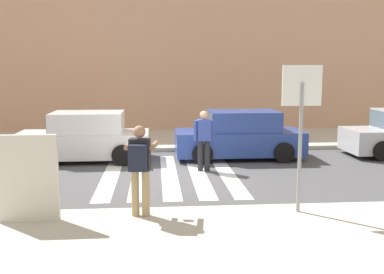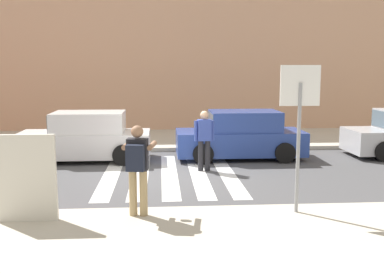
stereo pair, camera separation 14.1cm
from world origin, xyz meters
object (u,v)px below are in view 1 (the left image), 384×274
at_px(photographer_with_backpack, 140,163).
at_px(parked_car_white, 85,138).
at_px(pedestrian_crossing, 204,137).
at_px(parked_car_blue, 240,136).
at_px(stop_sign, 301,106).
at_px(advertising_board, 28,179).

distance_m(photographer_with_backpack, parked_car_white, 6.34).
height_order(pedestrian_crossing, parked_car_white, pedestrian_crossing).
distance_m(parked_car_white, parked_car_blue, 4.97).
xyz_separation_m(photographer_with_backpack, parked_car_white, (-1.93, 6.02, -0.44)).
bearing_deg(stop_sign, advertising_board, -178.23).
height_order(parked_car_white, advertising_board, advertising_board).
relative_size(photographer_with_backpack, pedestrian_crossing, 1.00).
bearing_deg(parked_car_white, parked_car_blue, 0.00).
xyz_separation_m(stop_sign, advertising_board, (-5.07, -0.16, -1.26)).
height_order(stop_sign, parked_car_white, stop_sign).
xyz_separation_m(stop_sign, photographer_with_backpack, (-3.05, -0.03, -1.04)).
distance_m(stop_sign, parked_car_blue, 6.17).
xyz_separation_m(parked_car_white, parked_car_blue, (4.97, 0.00, 0.00)).
bearing_deg(parked_car_white, stop_sign, -50.24).
distance_m(pedestrian_crossing, advertising_board, 5.73).
bearing_deg(pedestrian_crossing, photographer_with_backpack, -111.38).
relative_size(photographer_with_backpack, parked_car_white, 0.42).
bearing_deg(parked_car_blue, pedestrian_crossing, -128.04).
distance_m(stop_sign, advertising_board, 5.23).
bearing_deg(photographer_with_backpack, advertising_board, -176.54).
relative_size(parked_car_white, advertising_board, 2.56).
relative_size(parked_car_blue, advertising_board, 2.56).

